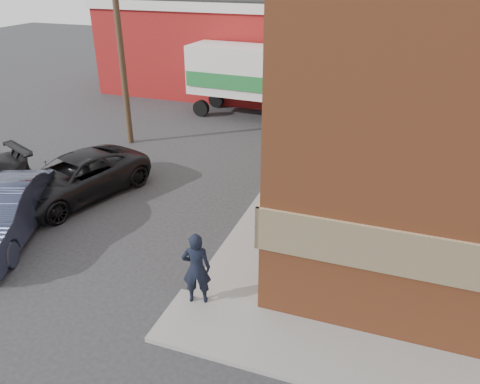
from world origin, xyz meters
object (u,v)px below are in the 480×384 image
Objects in this scene: utility_pole at (119,34)px; man at (196,268)px; box_truck at (257,78)px; sedan at (0,215)px; suv_a at (75,178)px; warehouse at (242,44)px.

utility_pole reaches higher than man.
box_truck is (4.20, 5.59, -2.66)m from utility_pole.
sedan is 0.68× the size of box_truck.
suv_a is (-6.35, 3.79, -0.31)m from man.
suv_a is at bearing -77.47° from utility_pole.
box_truck is at bearing -95.72° from man.
utility_pole is 12.51m from man.
sedan is at bearing -24.95° from man.
box_truck is at bearing 91.54° from suv_a.
box_truck reaches higher than suv_a.
warehouse reaches higher than man.
man is at bearing -14.13° from suv_a.
sedan is at bearing -83.73° from utility_pole.
utility_pole reaches higher than sedan.
man reaches higher than sedan.
suv_a is at bearing -91.00° from warehouse.
utility_pole reaches higher than warehouse.
sedan is at bearing -100.05° from box_truck.
utility_pole is at bearing -97.77° from warehouse.
sedan is (-6.63, 0.75, -0.22)m from man.
utility_pole is 1.21× the size of box_truck.
man is (7.57, -9.25, -3.70)m from utility_pole.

